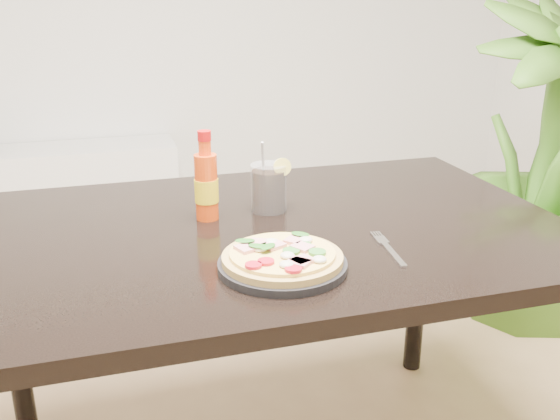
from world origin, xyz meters
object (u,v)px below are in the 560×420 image
object	(u,v)px
dining_table	(266,258)
houseplant	(543,164)
plate	(282,265)
hot_sauce_bottle	(206,185)
pizza	(282,256)
media_console	(41,196)
fork	(387,247)
cola_cup	(269,189)

from	to	relation	value
dining_table	houseplant	distance (m)	1.44
plate	hot_sauce_bottle	bearing A→B (deg)	105.59
pizza	media_console	distance (m)	2.39
hot_sauce_bottle	fork	bearing A→B (deg)	-40.96
media_console	hot_sauce_bottle	bearing A→B (deg)	-73.95
cola_cup	houseplant	xyz separation A→B (m)	(1.25, 0.54, -0.18)
plate	media_console	world-z (taller)	plate
cola_cup	houseplant	bearing A→B (deg)	23.23
fork	media_console	xyz separation A→B (m)	(-0.89, 2.21, -0.50)
hot_sauce_bottle	cola_cup	size ratio (longest dim) A/B	1.20
media_console	dining_table	bearing A→B (deg)	-71.46
hot_sauce_bottle	dining_table	bearing A→B (deg)	-35.61
pizza	hot_sauce_bottle	size ratio (longest dim) A/B	1.11
hot_sauce_bottle	fork	xyz separation A→B (m)	(0.33, -0.29, -0.08)
houseplant	media_console	xyz separation A→B (m)	(-1.96, 1.37, -0.38)
dining_table	pizza	size ratio (longest dim) A/B	5.88
dining_table	plate	distance (m)	0.26
houseplant	fork	bearing A→B (deg)	-141.84
plate	hot_sauce_bottle	world-z (taller)	hot_sauce_bottle
cola_cup	plate	bearing A→B (deg)	-101.10
fork	houseplant	xyz separation A→B (m)	(1.07, 0.84, -0.12)
cola_cup	fork	world-z (taller)	cola_cup
cola_cup	media_console	distance (m)	2.11
dining_table	pizza	world-z (taller)	pizza
fork	plate	bearing A→B (deg)	-165.36
fork	houseplant	world-z (taller)	houseplant
pizza	hot_sauce_bottle	bearing A→B (deg)	105.56
pizza	fork	distance (m)	0.25
dining_table	media_console	size ratio (longest dim) A/B	1.00
dining_table	fork	world-z (taller)	fork
plate	media_console	size ratio (longest dim) A/B	0.18
media_console	houseplant	bearing A→B (deg)	-34.92
pizza	cola_cup	xyz separation A→B (m)	(0.07, 0.34, 0.03)
cola_cup	pizza	bearing A→B (deg)	-101.09
cola_cup	fork	bearing A→B (deg)	-60.12
cola_cup	media_console	world-z (taller)	cola_cup
houseplant	hot_sauce_bottle	bearing A→B (deg)	-158.53
plate	houseplant	xyz separation A→B (m)	(1.32, 0.88, -0.13)
plate	pizza	distance (m)	0.02
plate	fork	bearing A→B (deg)	8.05
plate	pizza	size ratio (longest dim) A/B	1.07
fork	media_console	bearing A→B (deg)	118.44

